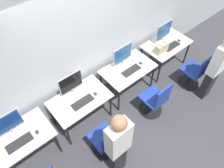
{
  "coord_description": "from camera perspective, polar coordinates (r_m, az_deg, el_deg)",
  "views": [
    {
      "loc": [
        -1.63,
        -1.8,
        3.91
      ],
      "look_at": [
        0.0,
        0.14,
        0.86
      ],
      "focal_mm": 35.0,
      "sensor_mm": 36.0,
      "label": 1
    }
  ],
  "objects": [
    {
      "name": "person_far_right",
      "position": [
        4.68,
        25.64,
        4.01
      ],
      "size": [
        0.36,
        0.21,
        1.61
      ],
      "color": "#232328",
      "rests_on": "ground_plane"
    },
    {
      "name": "mouse_right",
      "position": [
        4.56,
        7.5,
        5.45
      ],
      "size": [
        0.06,
        0.09,
        0.03
      ],
      "color": "#333333",
      "rests_on": "desk_right"
    },
    {
      "name": "office_chair_far_right",
      "position": [
        5.13,
        20.71,
        2.64
      ],
      "size": [
        0.48,
        0.48,
        0.9
      ],
      "color": "black",
      "rests_on": "ground_plane"
    },
    {
      "name": "office_chair_left",
      "position": [
        3.91,
        -1.64,
        -14.67
      ],
      "size": [
        0.48,
        0.48,
        0.9
      ],
      "color": "black",
      "rests_on": "ground_plane"
    },
    {
      "name": "keyboard_left",
      "position": [
        3.93,
        -7.69,
        -4.73
      ],
      "size": [
        0.42,
        0.16,
        0.02
      ],
      "color": "#262628",
      "rests_on": "desk_left"
    },
    {
      "name": "mouse_far_left",
      "position": [
        3.78,
        -18.99,
        -11.8
      ],
      "size": [
        0.06,
        0.09,
        0.03
      ],
      "color": "#333333",
      "rests_on": "desk_far_left"
    },
    {
      "name": "mouse_left",
      "position": [
        4.01,
        -4.39,
        -2.56
      ],
      "size": [
        0.06,
        0.09,
        0.03
      ],
      "color": "#333333",
      "rests_on": "desk_left"
    },
    {
      "name": "wall_back",
      "position": [
        3.97,
        -6.33,
        10.75
      ],
      "size": [
        12.0,
        0.05,
        2.8
      ],
      "color": "#B7BCC1",
      "rests_on": "ground_plane"
    },
    {
      "name": "ground_plane",
      "position": [
        4.6,
        1.1,
        -7.82
      ],
      "size": [
        20.0,
        20.0,
        0.0
      ],
      "primitive_type": "plane",
      "color": "#3D3D42"
    },
    {
      "name": "desk_left",
      "position": [
        4.05,
        -8.36,
        -4.59
      ],
      "size": [
        1.08,
        0.68,
        0.71
      ],
      "color": "silver",
      "rests_on": "ground_plane"
    },
    {
      "name": "desk_right",
      "position": [
        4.51,
        4.15,
        3.41
      ],
      "size": [
        1.08,
        0.68,
        0.71
      ],
      "color": "silver",
      "rests_on": "ground_plane"
    },
    {
      "name": "monitor_left",
      "position": [
        3.92,
        -10.65,
        0.12
      ],
      "size": [
        0.46,
        0.17,
        0.46
      ],
      "color": "#B2B2B7",
      "rests_on": "desk_left"
    },
    {
      "name": "monitor_right",
      "position": [
        4.37,
        2.84,
        7.61
      ],
      "size": [
        0.46,
        0.17,
        0.46
      ],
      "color": "#B2B2B7",
      "rests_on": "desk_right"
    },
    {
      "name": "keyboard_far_right",
      "position": [
        5.1,
        15.28,
        9.5
      ],
      "size": [
        0.42,
        0.16,
        0.02
      ],
      "color": "#262628",
      "rests_on": "desk_far_right"
    },
    {
      "name": "keyboard_far_left",
      "position": [
        3.79,
        -23.01,
        -13.95
      ],
      "size": [
        0.42,
        0.16,
        0.02
      ],
      "color": "#262628",
      "rests_on": "desk_far_left"
    },
    {
      "name": "person_left",
      "position": [
        3.29,
        1.61,
        -15.68
      ],
      "size": [
        0.36,
        0.22,
        1.65
      ],
      "color": "#232328",
      "rests_on": "ground_plane"
    },
    {
      "name": "monitor_far_right",
      "position": [
        5.07,
        13.37,
        13.19
      ],
      "size": [
        0.46,
        0.17,
        0.46
      ],
      "color": "#B2B2B7",
      "rests_on": "desk_far_right"
    },
    {
      "name": "desk_far_left",
      "position": [
        3.92,
        -23.17,
        -13.53
      ],
      "size": [
        1.08,
        0.68,
        0.71
      ],
      "color": "silver",
      "rests_on": "ground_plane"
    },
    {
      "name": "keyboard_right",
      "position": [
        4.4,
        5.04,
        3.53
      ],
      "size": [
        0.42,
        0.16,
        0.02
      ],
      "color": "#262628",
      "rests_on": "desk_right"
    },
    {
      "name": "office_chair_right",
      "position": [
        4.41,
        11.08,
        -4.42
      ],
      "size": [
        0.48,
        0.48,
        0.9
      ],
      "color": "black",
      "rests_on": "ground_plane"
    },
    {
      "name": "desk_far_right",
      "position": [
        5.21,
        13.96,
        9.53
      ],
      "size": [
        1.08,
        0.68,
        0.71
      ],
      "color": "silver",
      "rests_on": "ground_plane"
    },
    {
      "name": "mouse_far_right",
      "position": [
        5.29,
        17.1,
        10.84
      ],
      "size": [
        0.06,
        0.09,
        0.03
      ],
      "color": "#333333",
      "rests_on": "desk_far_right"
    },
    {
      "name": "monitor_far_left",
      "position": [
        3.75,
        -25.71,
        -9.42
      ],
      "size": [
        0.46,
        0.17,
        0.46
      ],
      "color": "#B2B2B7",
      "rests_on": "desk_far_left"
    },
    {
      "name": "handbag",
      "position": [
        4.83,
        12.8,
        9.13
      ],
      "size": [
        0.3,
        0.18,
        0.25
      ],
      "color": "tan",
      "rests_on": "desk_far_right"
    }
  ]
}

